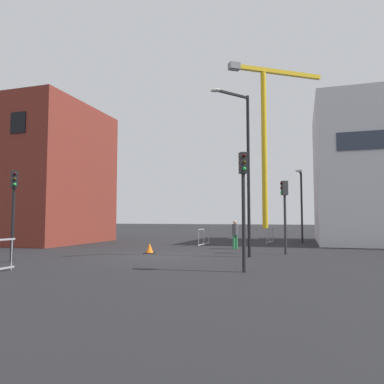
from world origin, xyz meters
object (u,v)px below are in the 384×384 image
(streetlamp_tall, at_px, (244,159))
(traffic_light_median, at_px, (285,204))
(pedestrian_walking, at_px, (235,232))
(traffic_light_crosswalk, at_px, (14,200))
(traffic_cone_by_barrier, at_px, (150,249))
(construction_crane, at_px, (266,123))
(streetlamp_short, at_px, (301,198))
(traffic_light_far, at_px, (243,191))

(streetlamp_tall, distance_m, traffic_light_median, 3.27)
(traffic_light_median, height_order, pedestrian_walking, traffic_light_median)
(traffic_light_crosswalk, height_order, traffic_cone_by_barrier, traffic_light_crosswalk)
(construction_crane, xyz_separation_m, streetlamp_tall, (3.13, -43.99, -13.09))
(streetlamp_tall, bearing_deg, traffic_light_crosswalk, -153.26)
(streetlamp_short, bearing_deg, traffic_light_median, -95.19)
(streetlamp_short, distance_m, pedestrian_walking, 7.23)
(traffic_light_median, bearing_deg, traffic_light_crosswalk, -148.56)
(streetlamp_tall, distance_m, traffic_light_crosswalk, 9.95)
(traffic_light_far, xyz_separation_m, traffic_light_median, (1.03, 6.31, -0.23))
(traffic_light_far, relative_size, traffic_light_median, 1.10)
(traffic_light_far, distance_m, traffic_cone_by_barrier, 7.74)
(traffic_light_crosswalk, bearing_deg, traffic_light_median, 31.44)
(streetlamp_short, height_order, traffic_light_crosswalk, streetlamp_short)
(traffic_light_crosswalk, xyz_separation_m, pedestrian_walking, (7.51, 8.68, -1.56))
(streetlamp_short, bearing_deg, pedestrian_walking, -121.82)
(traffic_cone_by_barrier, bearing_deg, traffic_light_median, 12.46)
(traffic_light_far, bearing_deg, traffic_light_crosswalk, -179.73)
(traffic_light_far, height_order, traffic_light_crosswalk, traffic_light_far)
(construction_crane, xyz_separation_m, streetlamp_short, (5.55, -33.86, -14.38))
(traffic_light_far, height_order, traffic_light_median, traffic_light_far)
(construction_crane, distance_m, streetlamp_tall, 46.01)
(traffic_light_crosswalk, bearing_deg, streetlamp_short, 52.52)
(streetlamp_tall, xyz_separation_m, streetlamp_short, (2.42, 10.13, -1.29))
(traffic_light_median, relative_size, pedestrian_walking, 2.21)
(traffic_light_far, relative_size, pedestrian_walking, 2.44)
(streetlamp_tall, distance_m, traffic_light_far, 4.74)
(streetlamp_short, xyz_separation_m, traffic_light_far, (-1.77, -14.48, -0.49))
(streetlamp_tall, distance_m, streetlamp_short, 10.50)
(traffic_light_crosswalk, distance_m, traffic_cone_by_barrier, 6.65)
(traffic_light_crosswalk, relative_size, pedestrian_walking, 2.28)
(streetlamp_short, distance_m, traffic_light_crosswalk, 18.32)
(streetlamp_short, relative_size, traffic_cone_by_barrier, 9.74)
(streetlamp_tall, xyz_separation_m, traffic_light_median, (1.68, 1.96, -2.01))
(streetlamp_short, height_order, pedestrian_walking, streetlamp_short)
(traffic_light_far, distance_m, traffic_light_median, 6.40)
(construction_crane, height_order, traffic_light_far, construction_crane)
(pedestrian_walking, bearing_deg, traffic_light_median, -38.79)
(streetlamp_tall, bearing_deg, traffic_light_median, 49.49)
(streetlamp_short, bearing_deg, streetlamp_tall, -103.42)
(construction_crane, height_order, traffic_light_crosswalk, construction_crane)
(construction_crane, relative_size, pedestrian_walking, 16.72)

